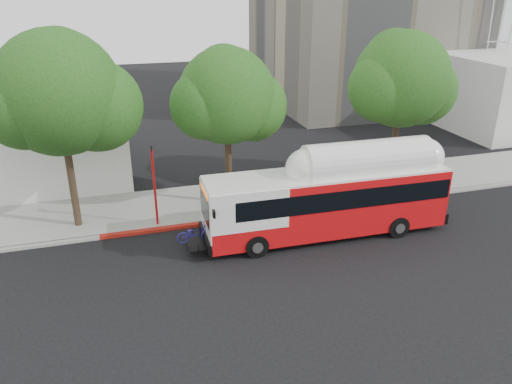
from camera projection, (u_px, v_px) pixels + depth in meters
ground at (282, 254)px, 22.89m from camera, size 120.00×120.00×0.00m
sidewalk at (244, 198)px, 28.59m from camera, size 60.00×5.00×0.15m
curb_strip at (257, 217)px, 26.30m from camera, size 60.00×0.30×0.15m
red_curb_segment at (201, 224)px, 25.50m from camera, size 10.00×0.32×0.16m
street_tree_left at (70, 97)px, 22.96m from camera, size 6.67×5.80×9.74m
street_tree_mid at (234, 99)px, 25.77m from camera, size 5.75×5.00×8.62m
street_tree_right at (407, 83)px, 28.10m from camera, size 6.21×5.40×9.18m
transit_bus at (328, 202)px, 23.96m from camera, size 12.70×2.92×3.74m
signal_pole at (154, 186)px, 24.55m from camera, size 0.12×0.41×4.34m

